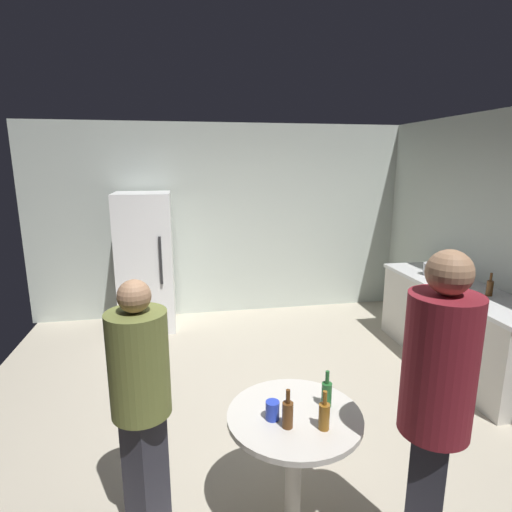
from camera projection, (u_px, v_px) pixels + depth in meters
name	position (u px, v px, depth m)	size (l,w,h in m)	color
ground_plane	(256.00, 418.00, 3.67)	(5.20, 5.20, 0.10)	#B2A893
wall_back	(223.00, 221.00, 5.87)	(5.32, 0.06, 2.70)	beige
refrigerator	(146.00, 262.00, 5.38)	(0.70, 0.68, 1.80)	white
kitchen_counter	(455.00, 326.00, 4.43)	(0.64, 2.12, 0.90)	beige
kettle	(431.00, 269.00, 4.74)	(0.24, 0.17, 0.18)	#B2B2B7
wine_bottle_on_counter	(461.00, 276.00, 4.28)	(0.08, 0.08, 0.31)	#3F141E
beer_bottle_on_counter	(490.00, 287.00, 4.01)	(0.06, 0.06, 0.23)	#593314
foreground_table	(294.00, 430.00, 2.44)	(0.80, 0.80, 0.73)	beige
beer_bottle_amber	(324.00, 415.00, 2.27)	(0.06, 0.06, 0.23)	#8C5919
beer_bottle_brown	(288.00, 414.00, 2.28)	(0.06, 0.06, 0.23)	#593314
beer_bottle_green	(327.00, 393.00, 2.48)	(0.06, 0.06, 0.23)	#26662D
plastic_cup_blue	(272.00, 410.00, 2.36)	(0.08, 0.08, 0.11)	blue
person_in_olive_shirt	(141.00, 390.00, 2.34)	(0.48, 0.48, 1.57)	#2D2D38
person_in_maroon_shirt	(436.00, 399.00, 2.00)	(0.48, 0.48, 1.80)	#2D2D38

